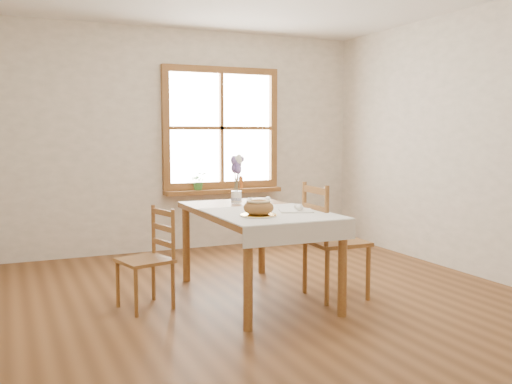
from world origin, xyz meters
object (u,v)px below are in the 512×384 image
flower_vase (236,198)px  chair_left (145,259)px  dining_table (256,220)px  chair_right (336,240)px  bread_plate (259,215)px

flower_vase → chair_left: bearing=-157.5°
dining_table → flower_vase: bearing=89.1°
chair_right → flower_vase: bearing=41.9°
dining_table → bread_plate: size_ratio=5.90×
chair_right → bread_plate: bearing=101.9°
dining_table → chair_left: 0.98m
chair_right → chair_left: bearing=79.4°
dining_table → chair_right: chair_right is taller
chair_left → chair_right: (1.56, -0.34, 0.09)m
chair_left → chair_right: 1.60m
dining_table → bread_plate: 0.46m
chair_left → flower_vase: size_ratio=7.55×
chair_left → chair_right: chair_right is taller
chair_right → bread_plate: 0.85m
dining_table → flower_vase: (0.01, 0.46, 0.14)m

